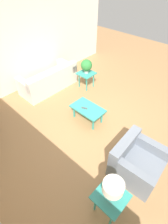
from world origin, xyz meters
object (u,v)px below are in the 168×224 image
at_px(side_table_lamp, 110,198).
at_px(table_lamp, 113,188).
at_px(side_table_plant, 86,75).
at_px(sofa, 49,81).
at_px(potted_plant, 86,65).
at_px(armchair, 136,162).
at_px(coffee_table, 88,110).

bearing_deg(side_table_lamp, table_lamp, 161.57).
bearing_deg(side_table_plant, sofa, 47.72).
xyz_separation_m(side_table_lamp, potted_plant, (3.02, -2.70, 0.36)).
bearing_deg(sofa, armchair, 78.94).
relative_size(armchair, coffee_table, 1.10).
bearing_deg(side_table_plant, coffee_table, 133.88).
distance_m(side_table_plant, side_table_lamp, 4.05).
relative_size(sofa, coffee_table, 2.15).
bearing_deg(sofa, potted_plant, 137.80).
bearing_deg(sofa, coffee_table, 82.65).
relative_size(sofa, side_table_plant, 3.52).
xyz_separation_m(coffee_table, side_table_lamp, (-1.87, 1.50, 0.09)).
bearing_deg(armchair, side_table_lamp, -178.83).
height_order(armchair, side_table_plant, armchair).
relative_size(coffee_table, side_table_lamp, 1.64).
xyz_separation_m(sofa, side_table_plant, (-0.85, -0.94, 0.17)).
bearing_deg(side_table_lamp, armchair, -85.86).
bearing_deg(coffee_table, table_lamp, 141.29).
relative_size(sofa, table_lamp, 4.59).
xyz_separation_m(sofa, armchair, (-3.80, 0.75, 0.01)).
distance_m(armchair, side_table_lamp, 1.02).
bearing_deg(table_lamp, side_table_plant, -41.75).
height_order(armchair, side_table_lamp, armchair).
bearing_deg(coffee_table, armchair, 164.81).
relative_size(side_table_lamp, table_lamp, 1.30).
height_order(side_table_lamp, potted_plant, potted_plant).
bearing_deg(coffee_table, side_table_lamp, 141.29).
relative_size(sofa, side_table_lamp, 3.52).
xyz_separation_m(coffee_table, potted_plant, (1.15, -1.20, 0.45)).
bearing_deg(table_lamp, coffee_table, -38.71).
relative_size(side_table_lamp, potted_plant, 1.18).
relative_size(armchair, side_table_lamp, 1.80).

